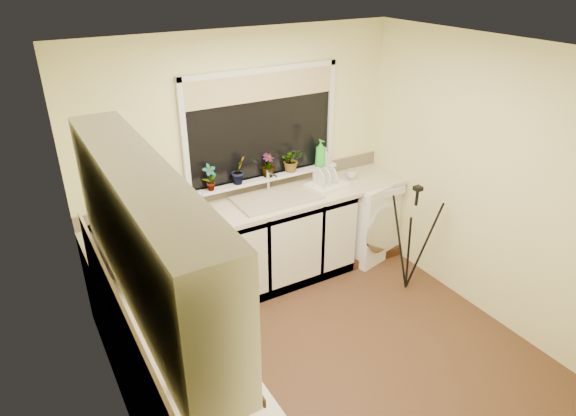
{
  "coord_description": "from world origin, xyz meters",
  "views": [
    {
      "loc": [
        -1.91,
        -2.64,
        3.0
      ],
      "look_at": [
        -0.06,
        0.55,
        1.15
      ],
      "focal_mm": 31.49,
      "sensor_mm": 36.0,
      "label": 1
    }
  ],
  "objects": [
    {
      "name": "upper_cabinet",
      "position": [
        -1.44,
        -0.45,
        1.8
      ],
      "size": [
        0.28,
        1.9,
        0.7
      ],
      "primitive_type": "cube",
      "color": "silver",
      "rests_on": "wall_left"
    },
    {
      "name": "splashback_back",
      "position": [
        0.0,
        1.49,
        0.97
      ],
      "size": [
        3.2,
        0.02,
        0.14
      ],
      "primitive_type": "cube",
      "color": "beige",
      "rests_on": "wall_back"
    },
    {
      "name": "laptop",
      "position": [
        -0.66,
        1.21,
        0.96
      ],
      "size": [
        0.31,
        0.26,
        0.23
      ],
      "rotation": [
        0.0,
        0.0,
        0.02
      ],
      "color": "#A0A0A7",
      "rests_on": "worktop_back"
    },
    {
      "name": "sink",
      "position": [
        0.2,
        1.2,
        0.91
      ],
      "size": [
        0.82,
        0.46,
        0.03
      ],
      "primitive_type": "cube",
      "color": "tan",
      "rests_on": "worktop_back"
    },
    {
      "name": "wall_right",
      "position": [
        1.6,
        0.0,
        1.23
      ],
      "size": [
        0.0,
        3.0,
        3.0
      ],
      "primitive_type": "plane",
      "rotation": [
        1.57,
        0.0,
        -1.57
      ],
      "color": "#EEE99E",
      "rests_on": "ground"
    },
    {
      "name": "tripod",
      "position": [
        1.23,
        0.4,
        0.56
      ],
      "size": [
        0.71,
        0.71,
        1.11
      ],
      "primitive_type": null,
      "rotation": [
        0.0,
        0.0,
        -0.38
      ],
      "color": "black",
      "rests_on": "floor"
    },
    {
      "name": "kettle",
      "position": [
        -1.2,
        0.37,
        1.02
      ],
      "size": [
        0.18,
        0.18,
        0.23
      ],
      "primitive_type": "cylinder",
      "color": "white",
      "rests_on": "worktop_left"
    },
    {
      "name": "base_cabinet_left",
      "position": [
        -1.3,
        -0.3,
        0.43
      ],
      "size": [
        0.54,
        2.4,
        0.86
      ],
      "primitive_type": "cube",
      "color": "silver",
      "rests_on": "floor"
    },
    {
      "name": "dish_rack",
      "position": [
        0.74,
        1.16,
        0.93
      ],
      "size": [
        0.43,
        0.35,
        0.06
      ],
      "primitive_type": "cube",
      "rotation": [
        0.0,
        0.0,
        0.18
      ],
      "color": "white",
      "rests_on": "worktop_back"
    },
    {
      "name": "splashback_left",
      "position": [
        -1.59,
        -0.3,
        1.12
      ],
      "size": [
        0.02,
        2.4,
        0.45
      ],
      "primitive_type": "cube",
      "color": "beige",
      "rests_on": "wall_left"
    },
    {
      "name": "floor",
      "position": [
        0.0,
        0.0,
        0.0
      ],
      "size": [
        3.2,
        3.2,
        0.0
      ],
      "primitive_type": "plane",
      "color": "#523321",
      "rests_on": "ground"
    },
    {
      "name": "soap_bottle_green",
      "position": [
        0.82,
        1.4,
        1.19
      ],
      "size": [
        0.12,
        0.13,
        0.28
      ],
      "primitive_type": "imported",
      "rotation": [
        0.0,
        0.0,
        0.16
      ],
      "color": "green",
      "rests_on": "windowsill"
    },
    {
      "name": "washing_machine",
      "position": [
        1.28,
        1.19,
        0.45
      ],
      "size": [
        0.76,
        0.74,
        0.89
      ],
      "primitive_type": "cube",
      "rotation": [
        0.0,
        0.0,
        0.24
      ],
      "color": "white",
      "rests_on": "floor"
    },
    {
      "name": "plant_a",
      "position": [
        -0.39,
        1.39,
        1.18
      ],
      "size": [
        0.15,
        0.11,
        0.26
      ],
      "primitive_type": "imported",
      "rotation": [
        0.0,
        0.0,
        0.18
      ],
      "color": "#999999",
      "rests_on": "windowsill"
    },
    {
      "name": "steel_jar",
      "position": [
        -1.37,
        -0.58,
        0.96
      ],
      "size": [
        0.09,
        0.09,
        0.12
      ],
      "primitive_type": "cylinder",
      "color": "silver",
      "rests_on": "worktop_left"
    },
    {
      "name": "worktop_back",
      "position": [
        0.0,
        1.2,
        0.88
      ],
      "size": [
        3.2,
        0.6,
        0.04
      ],
      "primitive_type": "cube",
      "color": "beige",
      "rests_on": "base_cabinet_back"
    },
    {
      "name": "microwave",
      "position": [
        -1.29,
        0.68,
        1.07
      ],
      "size": [
        0.61,
        0.71,
        0.33
      ],
      "primitive_type": "imported",
      "rotation": [
        0.0,
        0.0,
        1.97
      ],
      "color": "white",
      "rests_on": "worktop_left"
    },
    {
      "name": "glass_jug",
      "position": [
        -1.29,
        -0.81,
        0.98
      ],
      "size": [
        0.11,
        0.11,
        0.16
      ],
      "primitive_type": "cylinder",
      "color": "silver",
      "rests_on": "worktop_left"
    },
    {
      "name": "plant_c",
      "position": [
        0.23,
        1.42,
        1.17
      ],
      "size": [
        0.17,
        0.17,
        0.23
      ],
      "primitive_type": "imported",
      "rotation": [
        0.0,
        0.0,
        0.4
      ],
      "color": "#999999",
      "rests_on": "windowsill"
    },
    {
      "name": "cup_left",
      "position": [
        -1.28,
        -0.66,
        0.94
      ],
      "size": [
        0.09,
        0.09,
        0.08
      ],
      "primitive_type": "imported",
      "rotation": [
        0.0,
        0.0,
        -0.03
      ],
      "color": "beige",
      "rests_on": "worktop_left"
    },
    {
      "name": "base_cabinet_back",
      "position": [
        -0.33,
        1.2,
        0.43
      ],
      "size": [
        2.55,
        0.6,
        0.86
      ],
      "primitive_type": "cube",
      "color": "silver",
      "rests_on": "floor"
    },
    {
      "name": "faucet",
      "position": [
        0.2,
        1.38,
        1.02
      ],
      "size": [
        0.03,
        0.03,
        0.24
      ],
      "primitive_type": "cylinder",
      "color": "silver",
      "rests_on": "worktop_back"
    },
    {
      "name": "window_glass",
      "position": [
        0.2,
        1.49,
        1.55
      ],
      "size": [
        1.5,
        0.02,
        1.0
      ],
      "primitive_type": "cube",
      "color": "black",
      "rests_on": "wall_back"
    },
    {
      "name": "window_blind",
      "position": [
        0.2,
        1.46,
        1.92
      ],
      "size": [
        1.5,
        0.02,
        0.25
      ],
      "primitive_type": "cube",
      "color": "tan",
      "rests_on": "wall_back"
    },
    {
      "name": "plant_b",
      "position": [
        -0.09,
        1.41,
        1.18
      ],
      "size": [
        0.18,
        0.17,
        0.27
      ],
      "primitive_type": "imported",
      "rotation": [
        0.0,
        0.0,
        0.4
      ],
      "color": "#999999",
      "rests_on": "windowsill"
    },
    {
      "name": "cup_back",
      "position": [
        1.12,
        1.25,
        0.95
      ],
      "size": [
        0.13,
        0.13,
        0.09
      ],
      "primitive_type": "imported",
      "rotation": [
        0.0,
        0.0,
        0.13
      ],
      "color": "beige",
      "rests_on": "worktop_back"
    },
    {
      "name": "worktop_left",
      "position": [
        -1.3,
        -0.3,
        0.88
      ],
      "size": [
        0.6,
        2.4,
        0.04
      ],
      "primitive_type": "cube",
      "color": "beige",
      "rests_on": "base_cabinet_left"
    },
    {
      "name": "wall_back",
      "position": [
        0.0,
        1.5,
        1.23
      ],
      "size": [
        3.2,
        0.0,
        3.2
      ],
      "primitive_type": "plane",
      "rotation": [
        1.57,
        0.0,
        0.0
      ],
      "color": "#EEE99E",
      "rests_on": "ground"
    },
    {
      "name": "ceiling",
      "position": [
        0.0,
        0.0,
        2.45
      ],
      "size": [
        3.2,
        3.2,
        0.0
      ],
      "primitive_type": "plane",
      "rotation": [
        3.14,
        0.0,
        0.0
      ],
      "color": "white",
      "rests_on": "ground"
    },
    {
      "name": "soap_bottle_clear",
      "position": [
        0.89,
        1.4,
        1.14
      ],
      "size": [
        0.11,
        0.11,
        0.18
      ],
      "primitive_type": "imported",
      "rotation": [
        0.0,
        0.0,
        0.31
      ],
      "color": "#999999",
      "rests_on": "windowsill"
    },
    {
      "name": "wall_left",
      "position": [
        -1.6,
        0.0,
        1.23
      ],
      "size": [
        0.0,
        3.0,
        3.0
      ],
      "primitive_type": "plane",
      "rotation": [
        1.57,
        0.0,
        1.57
      ],
      "color": "#EEE99E",
      "rests_on": "ground"
    },
    {
      "name": "plant_d",
      "position": [
        0.49,
        1.43,
        1.17
      ],
      "size": [
        0.26,
        0.23,
        0.24
      ],
      "primitive_type": "imported",
      "rotation": [
        0.0,
        0.0,
        -0.22
      ],
      "color": "#999999",
      "rests_on": "windowsill"
    },
    {
      "name": "windowsill",
      "position": [
        0.2,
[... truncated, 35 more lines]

